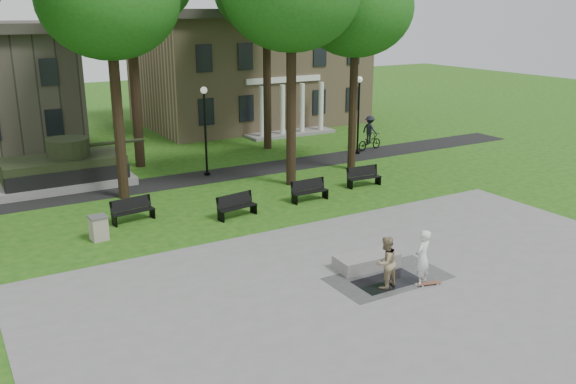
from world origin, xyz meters
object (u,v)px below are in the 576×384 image
(park_bench_0, at_px, (133,209))
(trash_bin, at_px, (99,228))
(cyclist, at_px, (370,136))
(friend_watching, at_px, (386,262))
(concrete_block, at_px, (367,261))
(skateboarder, at_px, (422,258))

(park_bench_0, bearing_deg, trash_bin, -148.58)
(trash_bin, bearing_deg, cyclist, 21.28)
(friend_watching, distance_m, trash_bin, 11.24)
(park_bench_0, bearing_deg, concrete_block, -66.04)
(trash_bin, bearing_deg, park_bench_0, 39.48)
(skateboarder, distance_m, cyclist, 19.81)
(concrete_block, relative_size, skateboarder, 1.19)
(concrete_block, height_order, park_bench_0, park_bench_0)
(skateboarder, relative_size, trash_bin, 1.93)
(friend_watching, relative_size, park_bench_0, 0.93)
(skateboarder, bearing_deg, concrete_block, -92.82)
(friend_watching, bearing_deg, cyclist, -138.13)
(friend_watching, relative_size, cyclist, 0.78)
(concrete_block, relative_size, trash_bin, 2.29)
(concrete_block, bearing_deg, park_bench_0, 122.02)
(friend_watching, height_order, park_bench_0, friend_watching)
(cyclist, relative_size, trash_bin, 2.28)
(concrete_block, distance_m, trash_bin, 10.36)
(skateboarder, distance_m, park_bench_0, 12.47)
(cyclist, bearing_deg, friend_watching, 133.30)
(concrete_block, height_order, friend_watching, friend_watching)
(concrete_block, xyz_separation_m, park_bench_0, (-5.52, 8.82, 0.28))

